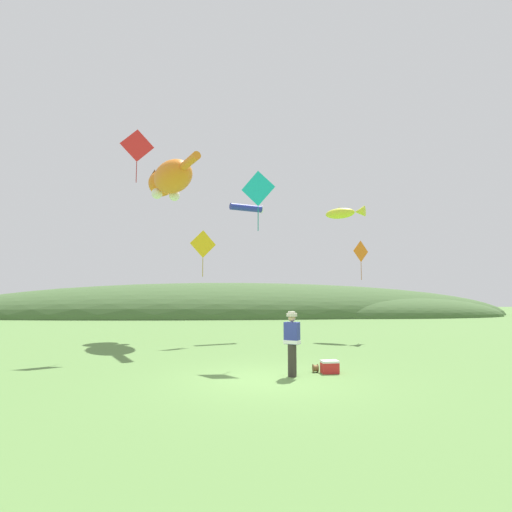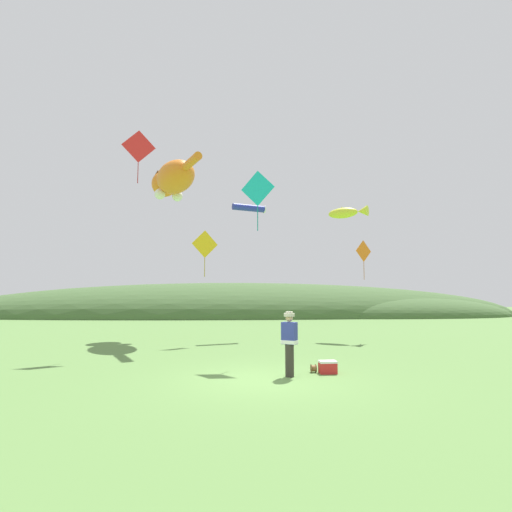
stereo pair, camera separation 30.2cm
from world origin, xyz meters
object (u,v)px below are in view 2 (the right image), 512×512
Objects in this scene: kite_diamond_red at (139,147)px; kite_diamond_gold at (205,244)px; festival_attendant at (289,341)px; kite_diamond_teal at (258,189)px; kite_giant_cat at (173,180)px; picnic_cooler at (328,367)px; kite_fish_windsock at (347,213)px; kite_diamond_orange at (363,251)px; kite_tube_streamer at (249,208)px; kite_spool at (313,368)px.

kite_diamond_red reaches higher than kite_diamond_gold.
kite_diamond_teal is (-0.66, 2.90, 5.08)m from festival_attendant.
kite_giant_cat is 2.67× the size of kite_diamond_gold.
kite_fish_windsock is (3.60, 9.46, 6.51)m from picnic_cooler.
kite_diamond_gold reaches higher than kite_diamond_orange.
kite_diamond_orange is 7.97m from kite_diamond_gold.
kite_diamond_teal is at bearing -135.94° from kite_diamond_orange.
kite_diamond_gold is at bearing -50.35° from kite_giant_cat.
kite_tube_streamer is 7.55m from kite_diamond_teal.
kite_fish_windsock is 1.06× the size of kite_diamond_orange.
festival_attendant is 7.61× the size of kite_spool.
kite_spool is at bearing -60.39° from kite_giant_cat.
kite_giant_cat reaches higher than kite_fish_windsock.
kite_diamond_orange is (5.14, 8.51, 3.47)m from festival_attendant.
kite_diamond_orange is (3.98, 8.15, 4.24)m from picnic_cooler.
picnic_cooler reaches higher than kite_spool.
kite_diamond_red is at bearing 140.81° from kite_spool.
kite_diamond_red is 1.05× the size of kite_diamond_teal.
kite_diamond_red is at bearing -165.29° from kite_diamond_orange.
kite_diamond_orange is (5.68, -1.88, -2.56)m from kite_tube_streamer.
kite_fish_windsock is 0.96× the size of kite_diamond_gold.
kite_spool is 0.10× the size of kite_diamond_gold.
kite_diamond_gold is 5.63m from kite_diamond_teal.
kite_tube_streamer is (-0.54, 10.39, 6.03)m from festival_attendant.
kite_diamond_red is at bearing 141.42° from picnic_cooler.
kite_fish_windsock reaches higher than kite_diamond_gold.
kite_diamond_orange is at bearing -18.30° from kite_tube_streamer.
kite_diamond_red is 6.16m from kite_diamond_teal.
kite_tube_streamer reaches higher than kite_diamond_teal.
kite_diamond_gold is at bearing 117.70° from picnic_cooler.
kite_giant_cat reaches higher than kite_diamond_teal.
kite_diamond_teal reaches higher than kite_diamond_gold.
kite_diamond_gold reaches higher than kite_spool.
picnic_cooler is 14.11m from kite_giant_cat.
kite_diamond_teal is at bearing -61.00° from kite_giant_cat.
kite_diamond_gold reaches higher than picnic_cooler.
kite_diamond_gold is at bearing 113.22° from kite_diamond_teal.
kite_tube_streamer reaches higher than kite_fish_windsock.
festival_attendant is 1.27m from kite_spool.
kite_diamond_red is (-6.33, 5.16, 8.42)m from kite_spool.
kite_giant_cat is (-5.86, 9.83, 8.25)m from picnic_cooler.
kite_diamond_red is (-6.70, 5.34, 8.35)m from picnic_cooler.
kite_tube_streamer is (-1.70, 10.03, 6.80)m from picnic_cooler.
kite_diamond_orange is at bearing 14.71° from kite_diamond_red.
kite_diamond_gold reaches higher than festival_attendant.
kite_tube_streamer reaches higher than kite_spool.
kite_tube_streamer is 0.86× the size of kite_diamond_gold.
kite_giant_cat reaches higher than kite_diamond_orange.
kite_spool is 9.35m from kite_diamond_gold.
kite_diamond_gold is at bearing -175.65° from kite_diamond_orange.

